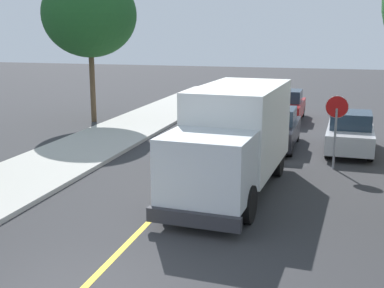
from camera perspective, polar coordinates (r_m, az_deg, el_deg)
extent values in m
cube|color=gold|center=(18.90, 1.79, -2.09)|extent=(0.16, 56.00, 0.01)
cube|color=silver|center=(16.02, 5.54, 2.07)|extent=(2.69, 5.13, 2.60)
cube|color=silver|center=(12.83, 1.72, -2.67)|extent=(2.40, 2.13, 1.70)
cube|color=#1E2D3D|center=(11.91, 0.42, -2.03)|extent=(2.04, 0.20, 0.75)
cube|color=#2D2D33|center=(12.19, 0.13, -8.63)|extent=(2.41, 0.34, 0.36)
cylinder|color=black|center=(13.04, 6.40, -6.86)|extent=(0.36, 1.02, 1.00)
cylinder|color=black|center=(13.63, -2.28, -5.91)|extent=(0.36, 1.02, 1.00)
cylinder|color=black|center=(17.32, 9.81, -1.99)|extent=(0.36, 1.02, 1.00)
cylinder|color=black|center=(17.76, 3.12, -1.43)|extent=(0.36, 1.02, 1.00)
cube|color=black|center=(21.50, 9.49, 1.34)|extent=(1.86, 4.42, 0.76)
cube|color=#1E2D3D|center=(21.52, 9.61, 3.24)|extent=(1.61, 1.82, 0.64)
cylinder|color=black|center=(20.12, 11.16, -0.48)|extent=(0.23, 0.64, 0.64)
cylinder|color=black|center=(20.32, 6.73, -0.19)|extent=(0.23, 0.64, 0.64)
cylinder|color=black|center=(22.86, 11.88, 1.08)|extent=(0.23, 0.64, 0.64)
cylinder|color=black|center=(23.04, 7.96, 1.33)|extent=(0.23, 0.64, 0.64)
cube|color=maroon|center=(28.08, 10.70, 3.99)|extent=(1.87, 4.43, 0.76)
cube|color=#1E2D3D|center=(28.13, 10.79, 5.44)|extent=(1.61, 1.83, 0.64)
cylinder|color=black|center=(26.68, 12.02, 2.75)|extent=(0.23, 0.64, 0.64)
cylinder|color=black|center=(26.85, 8.66, 2.95)|extent=(0.23, 0.64, 0.64)
cylinder|color=black|center=(29.45, 12.51, 3.66)|extent=(0.23, 0.64, 0.64)
cylinder|color=black|center=(29.60, 9.46, 3.84)|extent=(0.23, 0.64, 0.64)
cube|color=#B7B7BC|center=(21.46, 17.62, 0.89)|extent=(1.93, 4.45, 0.76)
cube|color=#1E2D3D|center=(21.19, 17.75, 2.66)|extent=(1.64, 1.85, 0.64)
cylinder|color=black|center=(22.92, 15.62, 0.91)|extent=(0.24, 0.65, 0.64)
cylinder|color=black|center=(22.93, 19.56, 0.64)|extent=(0.24, 0.65, 0.64)
cylinder|color=black|center=(20.17, 15.29, -0.67)|extent=(0.24, 0.65, 0.64)
cylinder|color=black|center=(20.18, 19.77, -0.97)|extent=(0.24, 0.65, 0.64)
cylinder|color=gray|center=(18.49, 16.04, 0.56)|extent=(0.08, 0.08, 2.20)
cylinder|color=red|center=(18.32, 16.27, 4.09)|extent=(0.76, 0.03, 0.76)
cylinder|color=white|center=(18.34, 16.27, 4.10)|extent=(0.80, 0.02, 0.80)
cylinder|color=brown|center=(27.62, -11.30, 6.22)|extent=(0.28, 0.28, 3.59)
ellipsoid|color=#1E5123|center=(27.46, -11.67, 14.32)|extent=(4.94, 4.94, 4.45)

